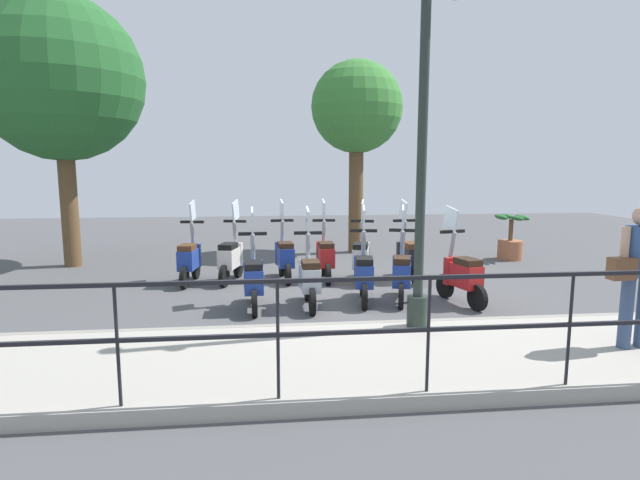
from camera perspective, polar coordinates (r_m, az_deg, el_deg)
The scene contains 19 objects.
ground_plane at distance 8.72m, azimuth 3.43°, elevation -6.00°, with size 28.00×28.00×0.00m, color #4C4C4F.
promenade_walkway at distance 5.76m, azimuth 8.74°, elevation -12.95°, with size 2.20×20.00×0.15m.
fence_railing at distance 4.54m, azimuth 12.36°, elevation -7.92°, with size 0.04×16.03×1.07m.
lamp_post_near at distance 6.22m, azimuth 11.53°, elevation 8.29°, with size 0.26×0.90×4.53m.
pedestrian_with_bag at distance 6.49m, azimuth 32.54°, elevation -2.53°, with size 0.34×0.64×1.59m.
tree_large at distance 12.23m, azimuth -27.57°, elevation 15.92°, with size 3.42×3.42×5.70m.
tree_distant at distance 12.72m, azimuth 4.22°, elevation 14.63°, with size 2.26×2.26×4.75m.
potted_palm at distance 12.54m, azimuth 20.92°, elevation -0.07°, with size 1.06×0.66×1.05m.
scooter_near_0 at distance 8.19m, azimuth 15.86°, elevation -3.79°, with size 1.21×0.52×1.54m.
scooter_near_1 at distance 8.12m, azimuth 9.31°, elevation -3.67°, with size 1.21×0.53×1.54m.
scooter_near_2 at distance 8.00m, azimuth 5.02°, elevation -3.78°, with size 1.23×0.46×1.54m.
scooter_near_3 at distance 7.70m, azimuth -1.19°, elevation -4.23°, with size 1.23×0.44×1.54m.
scooter_near_4 at distance 7.66m, azimuth -7.59°, elevation -4.36°, with size 1.23×0.44×1.54m.
scooter_far_0 at distance 9.65m, azimuth 10.09°, elevation -1.79°, with size 1.23×0.44×1.54m.
scooter_far_1 at distance 9.45m, azimuth 4.71°, elevation -1.90°, with size 1.21×0.52×1.54m.
scooter_far_2 at distance 9.53m, azimuth 0.62°, elevation -1.79°, with size 1.23×0.44×1.54m.
scooter_far_3 at distance 9.54m, azimuth -4.08°, elevation -1.80°, with size 1.23×0.44×1.54m.
scooter_far_4 at distance 9.53m, azimuth -10.13°, elevation -1.92°, with size 1.21×0.52×1.54m.
scooter_far_5 at distance 9.57m, azimuth -14.67°, elevation -2.02°, with size 1.23×0.44×1.54m.
Camera 1 is at (-8.33, 1.41, 2.15)m, focal length 28.00 mm.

